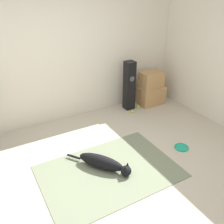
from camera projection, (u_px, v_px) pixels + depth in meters
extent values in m
plane|color=#BCB29E|center=(112.00, 181.00, 3.45)|extent=(12.00, 12.00, 0.00)
cube|color=silver|center=(54.00, 55.00, 4.48)|extent=(8.00, 0.06, 2.55)
cube|color=slate|center=(109.00, 171.00, 3.62)|extent=(1.94, 1.33, 0.01)
ellipsoid|color=black|center=(101.00, 162.00, 3.64)|extent=(0.56, 0.68, 0.21)
sphere|color=black|center=(126.00, 171.00, 3.51)|extent=(0.15, 0.15, 0.15)
cone|color=black|center=(127.00, 164.00, 3.50)|extent=(0.05, 0.05, 0.07)
cone|color=black|center=(125.00, 168.00, 3.43)|extent=(0.05, 0.05, 0.07)
cylinder|color=black|center=(74.00, 157.00, 3.84)|extent=(0.16, 0.21, 0.03)
cylinder|color=#199E7A|center=(181.00, 148.00, 4.14)|extent=(0.23, 0.23, 0.02)
torus|color=#199E7A|center=(182.00, 147.00, 4.13)|extent=(0.23, 0.23, 0.02)
cube|color=tan|center=(151.00, 95.00, 5.57)|extent=(0.57, 0.36, 0.40)
cube|color=tan|center=(152.00, 80.00, 5.39)|extent=(0.49, 0.31, 0.35)
cube|color=black|center=(129.00, 86.00, 5.21)|extent=(0.20, 0.20, 1.04)
cylinder|color=#4C4C51|center=(132.00, 79.00, 5.04)|extent=(0.11, 0.00, 0.11)
sphere|color=#C6E033|center=(138.00, 107.00, 5.43)|extent=(0.07, 0.07, 0.07)
sphere|color=#C6E033|center=(132.00, 111.00, 5.23)|extent=(0.07, 0.07, 0.07)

